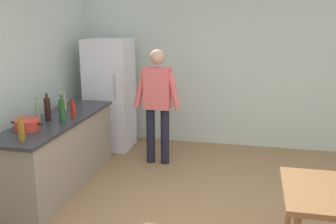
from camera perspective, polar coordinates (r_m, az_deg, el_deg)
wall_back at (r=6.60m, az=9.01°, el=6.70°), size 6.40×0.12×2.70m
kitchen_counter at (r=5.26m, az=-15.60°, el=-5.67°), size 0.64×2.20×0.90m
refrigerator at (r=6.50m, az=-8.50°, el=2.57°), size 0.70×0.67×1.80m
person at (r=5.68m, az=-1.55°, el=1.86°), size 0.70×0.22×1.70m
cooking_pot at (r=4.72m, az=-19.87°, el=-1.78°), size 0.40×0.28×0.12m
utensil_jar at (r=5.57m, az=-15.16°, el=1.12°), size 0.11×0.11×0.32m
bottle_oil_amber at (r=4.30m, az=-20.65°, el=-2.57°), size 0.06×0.06×0.28m
bottle_wine_dark at (r=5.05m, az=-17.21°, el=0.45°), size 0.08×0.08×0.34m
bottle_sauce_red at (r=5.09m, az=-13.68°, el=0.23°), size 0.06×0.06×0.24m
bottle_vinegar_tall at (r=4.99m, az=-18.52°, el=0.07°), size 0.06×0.06×0.32m
bottle_wine_green at (r=4.90m, az=-15.23°, el=0.19°), size 0.08×0.08×0.34m
bottle_water_clear at (r=5.72m, az=-15.13°, el=1.95°), size 0.07×0.07×0.30m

